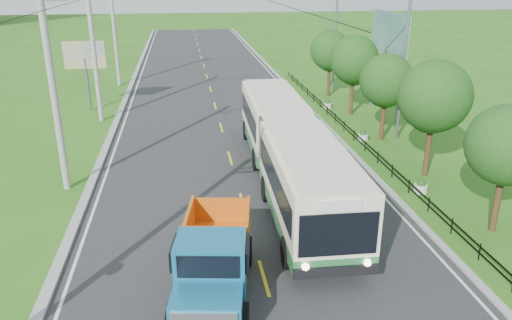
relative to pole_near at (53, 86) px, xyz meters
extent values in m
plane|color=#286618|center=(8.26, -9.00, -5.09)|extent=(240.00, 240.00, 0.00)
cube|color=#28282B|center=(8.26, 11.00, -5.08)|extent=(14.00, 120.00, 0.02)
cube|color=#9E9E99|center=(1.06, 11.00, -5.02)|extent=(0.40, 120.00, 0.15)
cube|color=#9E9E99|center=(15.41, 11.00, -5.04)|extent=(0.30, 120.00, 0.10)
cube|color=silver|center=(1.61, 11.00, -5.07)|extent=(0.12, 120.00, 0.00)
cube|color=silver|center=(14.91, 11.00, -5.07)|extent=(0.12, 120.00, 0.00)
cube|color=yellow|center=(8.26, -9.00, -5.07)|extent=(0.12, 2.20, 0.00)
cube|color=black|center=(16.26, 5.00, -4.79)|extent=(0.04, 40.00, 0.60)
cylinder|color=gray|center=(-0.04, 0.00, -0.09)|extent=(0.32, 0.32, 10.00)
cube|color=slate|center=(0.46, 0.00, 3.71)|extent=(1.20, 0.10, 0.10)
cylinder|color=gray|center=(-0.04, 12.00, -0.09)|extent=(0.32, 0.32, 10.00)
cylinder|color=gray|center=(-0.04, 24.00, -0.09)|extent=(0.32, 0.32, 10.00)
cylinder|color=#382314|center=(18.06, -7.00, -3.61)|extent=(0.28, 0.28, 2.97)
sphere|color=#1C4313|center=(18.06, -7.00, -1.38)|extent=(3.18, 3.18, 3.18)
sphere|color=#1C4313|center=(18.26, -6.50, -2.02)|extent=(2.33, 2.33, 2.33)
cylinder|color=#382314|center=(18.06, -1.00, -3.41)|extent=(0.28, 0.28, 3.36)
sphere|color=#1C4313|center=(18.06, -1.00, -0.89)|extent=(3.60, 3.60, 3.60)
sphere|color=#1C4313|center=(18.26, -0.50, -1.61)|extent=(2.64, 2.64, 2.64)
cylinder|color=#382314|center=(18.06, 5.00, -3.58)|extent=(0.28, 0.28, 3.02)
sphere|color=#1C4313|center=(18.06, 5.00, -1.31)|extent=(3.24, 3.24, 3.24)
sphere|color=#1C4313|center=(18.26, 5.50, -1.96)|extent=(2.38, 2.38, 2.38)
cylinder|color=#382314|center=(18.06, 11.00, -3.47)|extent=(0.28, 0.28, 3.25)
sphere|color=#1C4313|center=(18.06, 11.00, -1.03)|extent=(3.48, 3.48, 3.48)
sphere|color=#1C4313|center=(18.26, 11.50, -1.73)|extent=(2.55, 2.55, 2.55)
cylinder|color=#382314|center=(18.06, 17.00, -3.55)|extent=(0.28, 0.28, 3.08)
sphere|color=#1C4313|center=(18.06, 17.00, -1.24)|extent=(3.30, 3.30, 3.30)
sphere|color=#1C4313|center=(18.26, 17.50, -1.90)|extent=(2.42, 2.42, 2.42)
cylinder|color=slate|center=(19.06, 5.00, -0.59)|extent=(0.20, 0.20, 9.00)
cylinder|color=slate|center=(19.06, 19.00, -0.59)|extent=(0.20, 0.20, 9.00)
cylinder|color=silver|center=(16.86, -3.00, -4.89)|extent=(0.64, 0.64, 0.40)
sphere|color=#1C4313|center=(16.86, -3.00, -4.64)|extent=(0.44, 0.44, 0.44)
cylinder|color=silver|center=(16.86, 5.00, -4.89)|extent=(0.64, 0.64, 0.40)
sphere|color=#1C4313|center=(16.86, 5.00, -4.64)|extent=(0.44, 0.44, 0.44)
cylinder|color=silver|center=(16.86, 13.00, -4.89)|extent=(0.64, 0.64, 0.40)
sphere|color=#1C4313|center=(16.86, 13.00, -4.64)|extent=(0.44, 0.44, 0.44)
cylinder|color=slate|center=(-1.24, 15.00, -3.09)|extent=(0.20, 0.20, 4.00)
cube|color=yellow|center=(-1.24, 15.00, -0.89)|extent=(3.00, 0.15, 2.00)
cylinder|color=slate|center=(20.56, 8.50, -2.59)|extent=(0.24, 0.24, 5.00)
cylinder|color=slate|center=(20.56, 13.50, -2.59)|extent=(0.24, 0.24, 5.00)
cube|color=#144C47|center=(20.56, 11.00, 0.71)|extent=(0.20, 6.00, 3.00)
cube|color=#296736|center=(10.59, -5.79, -4.18)|extent=(3.11, 8.66, 0.63)
cube|color=beige|center=(10.59, -5.79, -2.77)|extent=(3.11, 8.66, 2.21)
cube|color=black|center=(10.59, -5.79, -2.75)|extent=(3.13, 7.98, 1.09)
cube|color=#296736|center=(10.86, 3.65, -4.18)|extent=(3.09, 8.09, 0.63)
cube|color=beige|center=(10.86, 3.65, -2.77)|extent=(3.09, 8.09, 2.21)
cube|color=black|center=(10.86, 3.65, -2.75)|extent=(3.12, 7.40, 1.09)
cube|color=#4C4C4C|center=(10.73, -0.93, -3.08)|extent=(2.72, 1.22, 2.72)
cube|color=black|center=(10.46, -10.10, -2.95)|extent=(2.58, 0.14, 1.49)
cylinder|color=black|center=(9.22, -8.44, -4.50)|extent=(0.40, 1.20, 1.19)
cylinder|color=black|center=(11.80, -8.51, -4.50)|extent=(0.40, 1.20, 1.19)
cylinder|color=black|center=(9.38, -2.83, -4.50)|extent=(0.40, 1.20, 1.19)
cylinder|color=black|center=(11.96, -2.91, -4.50)|extent=(0.40, 1.20, 1.19)
cylinder|color=black|center=(9.49, 1.06, -4.50)|extent=(0.40, 1.20, 1.19)
cylinder|color=black|center=(12.08, 0.98, -4.50)|extent=(0.40, 1.20, 1.19)
cylinder|color=black|center=(9.65, 6.32, -4.50)|extent=(0.40, 1.20, 1.19)
cylinder|color=black|center=(12.23, 6.24, -4.50)|extent=(0.40, 1.20, 1.19)
cube|color=#166289|center=(6.17, -11.78, -4.04)|extent=(2.19, 1.64, 0.95)
cube|color=#166289|center=(6.40, -10.37, -3.57)|extent=(2.32, 1.85, 1.91)
cube|color=black|center=(6.40, -10.37, -3.09)|extent=(2.48, 1.60, 0.67)
cube|color=black|center=(6.52, -9.61, -4.47)|extent=(1.87, 5.81, 0.24)
cube|color=#D05313|center=(6.79, -8.01, -3.52)|extent=(2.63, 3.18, 1.24)
cylinder|color=black|center=(5.21, -11.43, -4.57)|extent=(0.50, 1.09, 1.05)
cylinder|color=black|center=(7.19, -11.75, -4.57)|extent=(0.50, 1.09, 1.05)
cylinder|color=black|center=(5.83, -7.66, -4.57)|extent=(0.50, 1.09, 1.05)
cylinder|color=black|center=(7.81, -7.98, -4.57)|extent=(0.50, 1.09, 1.05)
camera|label=1|loc=(5.83, -23.49, 4.85)|focal=35.00mm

